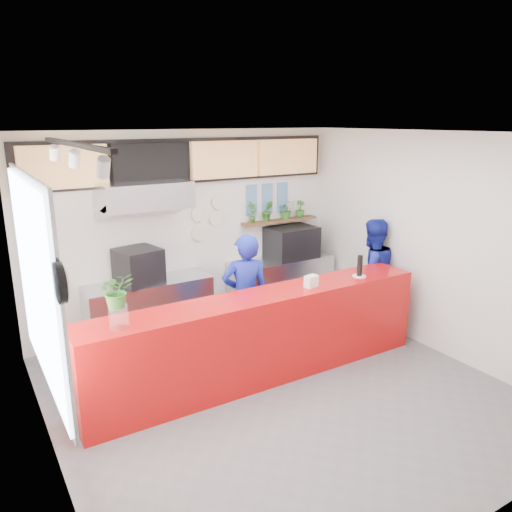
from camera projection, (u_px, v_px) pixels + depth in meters
name	position (u px, v px, depth m)	size (l,w,h in m)	color
floor	(279.00, 391.00, 5.95)	(5.00, 5.00, 0.00)	slate
ceiling	(283.00, 133.00, 5.16)	(5.00, 5.00, 0.00)	silver
wall_back	(189.00, 230.00, 7.61)	(5.00, 5.00, 0.00)	white
wall_left	(41.00, 316.00, 4.30)	(5.00, 5.00, 0.00)	white
wall_right	(432.00, 243.00, 6.81)	(5.00, 5.00, 0.00)	white
service_counter	(262.00, 337.00, 6.14)	(4.50, 0.60, 1.10)	#BD0D0D
cream_band	(187.00, 157.00, 7.31)	(5.00, 0.02, 0.80)	beige
prep_bench	(150.00, 311.00, 7.25)	(1.80, 0.60, 0.90)	#B2B5BA
panini_oven	(138.00, 266.00, 7.00)	(0.55, 0.55, 0.50)	black
extraction_hood	(144.00, 195.00, 6.75)	(1.20, 0.70, 0.35)	#B2B5BA
hood_lip	(145.00, 209.00, 6.81)	(1.20, 0.70, 0.08)	#B2B5BA
right_bench	(281.00, 284.00, 8.40)	(1.80, 0.60, 0.90)	#B2B5BA
espresso_machine	(292.00, 242.00, 8.32)	(0.80, 0.57, 0.51)	black
espresso_tray	(292.00, 229.00, 8.26)	(0.59, 0.41, 0.05)	silver
herb_shelf	(280.00, 221.00, 8.33)	(1.40, 0.18, 0.04)	brown
menu_board_far_left	(64.00, 167.00, 6.36)	(1.10, 0.10, 0.55)	tan
menu_board_mid_left	(151.00, 163.00, 6.94)	(1.10, 0.10, 0.55)	black
menu_board_mid_right	(225.00, 160.00, 7.52)	(1.10, 0.10, 0.55)	tan
menu_board_far_right	(288.00, 157.00, 8.11)	(1.10, 0.10, 0.55)	tan
soffit	(188.00, 161.00, 7.30)	(4.80, 0.04, 0.65)	black
window_pane	(37.00, 284.00, 4.51)	(0.04, 2.20, 1.90)	silver
window_frame	(39.00, 283.00, 4.52)	(0.03, 2.30, 2.00)	#B2B5BA
wall_clock_rim	(60.00, 283.00, 3.44)	(0.30, 0.30, 0.05)	black
wall_clock_face	(64.00, 282.00, 3.45)	(0.26, 0.26, 0.02)	white
track_rail	(73.00, 144.00, 4.12)	(0.05, 2.40, 0.04)	black
dec_plate_a	(198.00, 214.00, 7.60)	(0.24, 0.24, 0.03)	silver
dec_plate_b	(216.00, 218.00, 7.78)	(0.24, 0.24, 0.03)	silver
dec_plate_c	(199.00, 233.00, 7.68)	(0.24, 0.24, 0.03)	silver
dec_plate_d	(219.00, 202.00, 7.73)	(0.24, 0.24, 0.03)	silver
photo_frame_a	(252.00, 192.00, 8.02)	(0.20, 0.02, 0.25)	#598CBF
photo_frame_b	(267.00, 191.00, 8.17)	(0.20, 0.02, 0.25)	#598CBF
photo_frame_c	(282.00, 190.00, 8.32)	(0.20, 0.02, 0.25)	#598CBF
photo_frame_d	(252.00, 208.00, 8.08)	(0.20, 0.02, 0.25)	#598CBF
photo_frame_e	(267.00, 206.00, 8.23)	(0.20, 0.02, 0.25)	#598CBF
photo_frame_f	(282.00, 205.00, 8.38)	(0.20, 0.02, 0.25)	#598CBF
staff_center	(246.00, 297.00, 6.60)	(0.63, 0.41, 1.72)	#152194
staff_right	(371.00, 274.00, 7.63)	(0.83, 0.65, 1.71)	#152194
herb_a	(252.00, 212.00, 8.01)	(0.18, 0.12, 0.34)	#316C25
herb_b	(268.00, 211.00, 8.16)	(0.19, 0.15, 0.34)	#316C25
herb_c	(286.00, 210.00, 8.35)	(0.28, 0.24, 0.31)	#316C25
herb_d	(300.00, 209.00, 8.50)	(0.16, 0.14, 0.28)	#316C25
glass_vase	(119.00, 317.00, 5.01)	(0.19, 0.19, 0.24)	white
basil_vase	(117.00, 290.00, 4.93)	(0.33, 0.28, 0.36)	#316C25
napkin_holder	(311.00, 281.00, 6.26)	(0.17, 0.10, 0.15)	white
white_plate	(359.00, 276.00, 6.68)	(0.18, 0.18, 0.01)	white
pepper_mill	(360.00, 266.00, 6.64)	(0.07, 0.07, 0.28)	black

